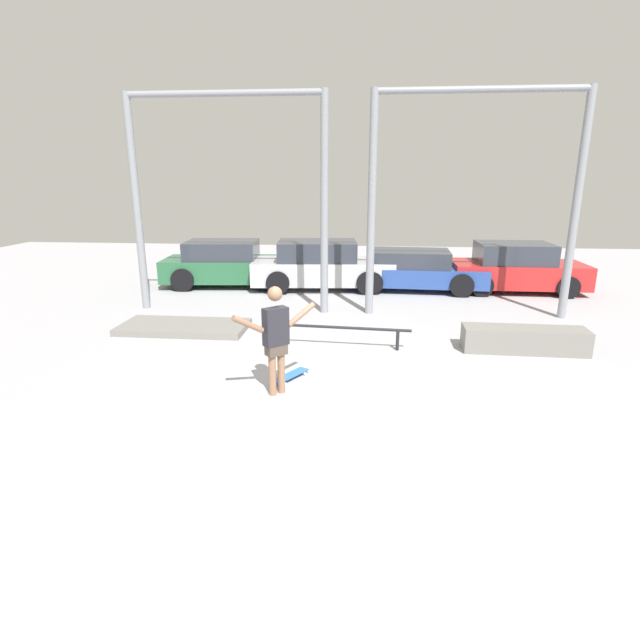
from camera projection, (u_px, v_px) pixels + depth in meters
ground_plane at (336, 382)px, 8.63m from camera, size 36.00×36.00×0.00m
skateboarder at (276, 335)px, 7.91m from camera, size 1.20×1.04×1.79m
skateboard at (290, 375)px, 8.77m from camera, size 0.61×0.81×0.08m
grind_box at (524, 340)px, 10.10m from camera, size 2.45×0.69×0.50m
manual_pad at (184, 327)px, 11.57m from camera, size 2.92×1.35×0.15m
grind_rail at (337, 330)px, 10.34m from camera, size 3.04×0.29×0.46m
canopy_support_left at (228, 182)px, 12.45m from camera, size 5.05×0.20×5.43m
canopy_support_right at (474, 182)px, 11.93m from camera, size 5.05×0.20×5.43m
parked_car_green at (226, 264)px, 16.20m from camera, size 4.19×2.25×1.45m
parked_car_silver at (321, 266)px, 15.78m from camera, size 4.53×2.28×1.51m
parked_car_blue at (414, 270)px, 15.60m from camera, size 4.35×2.03×1.24m
parked_car_red at (516, 268)px, 15.40m from camera, size 3.96×1.98×1.49m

